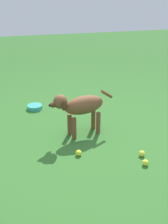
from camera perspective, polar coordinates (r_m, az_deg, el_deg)
name	(u,v)px	position (r m, az deg, el deg)	size (l,w,h in m)	color
ground	(92,138)	(3.62, 1.59, -5.05)	(14.00, 14.00, 0.00)	#2D6026
dog	(80,106)	(3.54, -0.71, 1.07)	(0.82, 0.32, 0.57)	brown
tennis_ball_0	(145,163)	(3.18, 11.62, -9.43)	(0.07, 0.07, 0.07)	#D6E235
tennis_ball_1	(142,153)	(3.33, 10.97, -7.77)	(0.07, 0.07, 0.07)	#D0D73D
tennis_ball_2	(79,153)	(3.28, -1.03, -7.79)	(0.07, 0.07, 0.07)	yellow
water_bowl	(35,107)	(4.44, -9.36, 0.94)	(0.22, 0.22, 0.06)	teal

